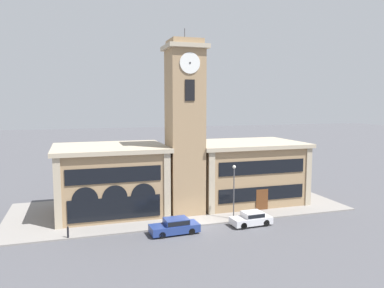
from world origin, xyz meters
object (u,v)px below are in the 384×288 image
street_lamp (234,184)px  parked_car_mid (251,218)px  parked_car_near (175,226)px  bollard (68,232)px

street_lamp → parked_car_mid: bearing=-63.1°
parked_car_near → parked_car_mid: (8.04, -0.00, -0.03)m
parked_car_mid → street_lamp: street_lamp is taller
bollard → street_lamp: bearing=2.0°
parked_car_near → street_lamp: size_ratio=0.83×
parked_car_near → street_lamp: (6.98, 2.09, 3.17)m
parked_car_near → street_lamp: street_lamp is taller
street_lamp → bollard: 17.02m
parked_car_mid → parked_car_near: bearing=-3.1°
parked_car_near → parked_car_mid: bearing=176.9°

